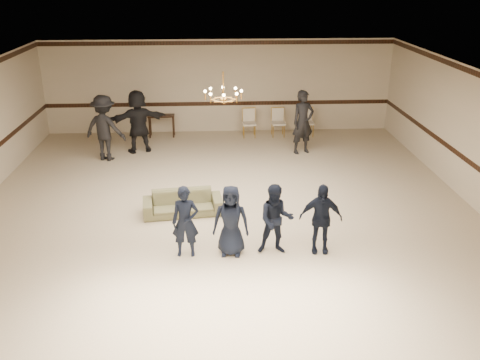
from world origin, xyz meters
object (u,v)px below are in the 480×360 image
object	(u,v)px
boy_b	(231,221)
boy_d	(321,218)
banquet_chair_mid	(278,123)
boy_c	(276,220)
adult_left	(105,128)
adult_mid	(138,121)
adult_right	(303,122)
banquet_chair_right	(307,122)
settee	(183,203)
boy_a	(185,222)
chandelier	(223,86)
banquet_chair_left	(249,123)
console_table	(162,126)

from	to	relation	value
boy_b	boy_d	distance (m)	1.80
boy_b	banquet_chair_mid	distance (m)	8.18
boy_c	adult_left	world-z (taller)	adult_left
boy_d	adult_mid	size ratio (longest dim) A/B	0.74
boy_b	adult_right	xyz separation A→B (m)	(2.48, 6.16, 0.25)
boy_b	boy_c	distance (m)	0.90
banquet_chair_right	boy_d	bearing A→B (deg)	-93.31
settee	banquet_chair_right	size ratio (longest dim) A/B	1.94
boy_a	adult_mid	bearing A→B (deg)	106.21
chandelier	adult_right	world-z (taller)	chandelier
chandelier	boy_a	world-z (taller)	chandelier
boy_a	banquet_chair_right	bearing A→B (deg)	65.64
boy_b	banquet_chair_right	xyz separation A→B (m)	(2.94, 7.94, -0.26)
boy_c	adult_left	size ratio (longest dim) A/B	0.74
adult_right	banquet_chair_mid	bearing A→B (deg)	86.17
banquet_chair_left	banquet_chair_right	size ratio (longest dim) A/B	1.00
boy_b	boy_c	xyz separation A→B (m)	(0.90, 0.00, 0.00)
adult_right	banquet_chair_right	distance (m)	1.91
boy_b	console_table	world-z (taller)	boy_b
adult_left	banquet_chair_right	xyz separation A→B (m)	(6.47, 2.08, -0.51)
boy_a	boy_b	size ratio (longest dim) A/B	1.00
adult_right	banquet_chair_left	world-z (taller)	adult_right
settee	banquet_chair_mid	world-z (taller)	banquet_chair_mid
console_table	boy_b	bearing A→B (deg)	-77.52
settee	console_table	size ratio (longest dim) A/B	2.05
adult_mid	boy_c	bearing A→B (deg)	100.63
boy_b	boy_c	size ratio (longest dim) A/B	1.00
settee	banquet_chair_mid	distance (m)	6.72
banquet_chair_mid	console_table	size ratio (longest dim) A/B	1.06
chandelier	adult_left	size ratio (longest dim) A/B	0.47
boy_a	boy_b	xyz separation A→B (m)	(0.90, 0.00, 0.00)
boy_c	console_table	xyz separation A→B (m)	(-2.96, 8.14, -0.36)
boy_c	adult_mid	world-z (taller)	adult_mid
adult_left	banquet_chair_right	size ratio (longest dim) A/B	2.08
chandelier	console_table	size ratio (longest dim) A/B	1.04
banquet_chair_left	chandelier	bearing A→B (deg)	-105.48
boy_d	chandelier	bearing A→B (deg)	130.60
boy_a	chandelier	bearing A→B (deg)	73.98
settee	adult_left	xyz separation A→B (m)	(-2.46, 3.93, 0.72)
chandelier	console_table	world-z (taller)	chandelier
boy_b	boy_c	world-z (taller)	same
settee	boy_d	bearing A→B (deg)	-40.51
adult_left	banquet_chair_left	bearing A→B (deg)	-135.52
banquet_chair_left	boy_a	bearing A→B (deg)	-107.80
boy_a	adult_mid	world-z (taller)	adult_mid
boy_b	console_table	size ratio (longest dim) A/B	1.63
boy_c	settee	xyz separation A→B (m)	(-1.96, 1.93, -0.47)
settee	console_table	xyz separation A→B (m)	(-1.00, 6.21, 0.11)
chandelier	boy_c	xyz separation A→B (m)	(0.96, -2.68, -2.14)
boy_c	settee	world-z (taller)	boy_c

